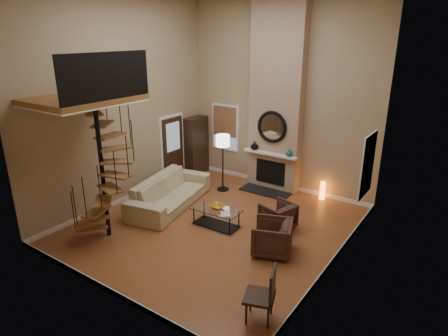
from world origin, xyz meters
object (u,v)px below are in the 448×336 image
Objects in this scene: floor_lamp at (223,145)px; side_chair at (265,293)px; armchair_far at (276,238)px; accent_lamp at (322,191)px; hutch at (196,146)px; coffee_table at (216,215)px; armchair_near at (280,217)px; sofa at (170,192)px.

side_chair is at bearing -48.27° from floor_lamp.
accent_lamp is (-0.22, 3.33, -0.10)m from armchair_far.
coffee_table is (2.80, -2.75, -0.67)m from hutch.
hutch reaches higher than coffee_table.
side_chair reaches higher than accent_lamp.
armchair_near is 3.08m from floor_lamp.
hutch reaches higher than sofa.
coffee_table is 0.73× the size of floor_lamp.
sofa is 1.77m from coffee_table.
armchair_far is 0.49× the size of floor_lamp.
side_chair is (5.40, -5.00, -0.42)m from hutch.
hutch is 4.42m from accent_lamp.
side_chair is (0.82, -1.97, 0.17)m from armchair_far.
accent_lamp is (0.17, 2.36, -0.10)m from armchair_near.
hutch is 5.52m from armchair_far.
floor_lamp is at bearing 120.76° from coffee_table.
armchair_far is 1.80m from coffee_table.
armchair_far is at bearing -86.25° from accent_lamp.
accent_lamp is at bearing 3.97° from hutch.
side_chair reaches higher than sofa.
side_chair is (1.21, -2.94, 0.17)m from armchair_near.
armchair_near is 1.04m from armchair_far.
floor_lamp is at bearing -29.86° from sofa.
armchair_near is 1.55m from coffee_table.
sofa is 1.67× the size of floor_lamp.
floor_lamp is (0.56, 1.75, 1.02)m from sofa.
armchair_far is at bearing -37.49° from floor_lamp.
armchair_far is (0.39, -0.97, 0.00)m from armchair_near.
floor_lamp is 5.76m from side_chair.
sofa is at bearing -139.75° from accent_lamp.
hutch is 1.12× the size of floor_lamp.
armchair_near reaches higher than accent_lamp.
accent_lamp is at bearing 101.09° from side_chair.
armchair_far is (4.58, -3.03, -0.60)m from hutch.
coffee_table is at bearing -44.48° from hutch.
floor_lamp reaches higher than side_chair.
hutch is at bearing -176.03° from accent_lamp.
side_chair reaches higher than armchair_near.
floor_lamp is at bearing -148.46° from armchair_far.
side_chair is at bearing -78.91° from accent_lamp.
floor_lamp is at bearing -99.93° from armchair_near.
side_chair is at bearing -132.02° from sofa.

